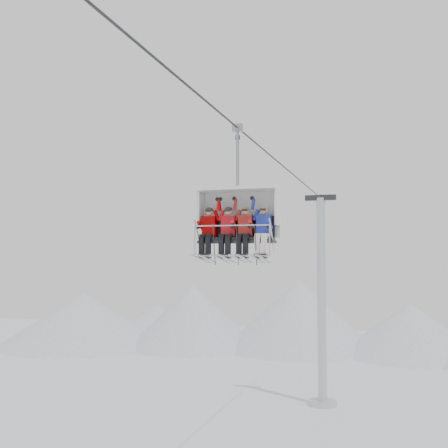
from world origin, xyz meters
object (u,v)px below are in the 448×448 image
(chairlift_carrier, at_px, (239,215))
(skier_far_left, at_px, (208,230))
(skier_center_left, at_px, (228,230))
(skier_far_right, at_px, (263,229))
(lift_tower_right, at_px, (322,314))
(skier_center_right, at_px, (245,230))

(chairlift_carrier, bearing_deg, skier_far_left, -160.49)
(skier_center_left, height_order, skier_far_right, same)
(skier_far_left, relative_size, skier_far_right, 1.00)
(skier_far_left, distance_m, skier_center_left, 0.60)
(lift_tower_right, relative_size, skier_far_left, 7.99)
(skier_far_right, bearing_deg, chairlift_carrier, 159.55)
(lift_tower_right, distance_m, skier_center_right, 21.23)
(lift_tower_right, relative_size, chairlift_carrier, 3.38)
(skier_center_left, relative_size, skier_far_right, 1.00)
(chairlift_carrier, distance_m, skier_far_right, 0.99)
(skier_center_left, xyz_separation_m, skier_center_right, (0.53, 0.00, 0.00))
(chairlift_carrier, bearing_deg, skier_center_left, -130.06)
(skier_center_left, distance_m, skier_far_right, 1.07)
(chairlift_carrier, distance_m, skier_center_right, 0.62)
(lift_tower_right, height_order, skier_center_right, lift_tower_right)
(skier_far_left, bearing_deg, chairlift_carrier, 19.51)
(skier_center_right, distance_m, skier_far_right, 0.54)
(lift_tower_right, height_order, chairlift_carrier, lift_tower_right)
(skier_center_right, bearing_deg, skier_center_left, 180.00)
(skier_center_left, bearing_deg, lift_tower_right, 89.30)
(skier_far_left, xyz_separation_m, skier_far_right, (1.67, 0.00, 0.00))
(lift_tower_right, bearing_deg, skier_far_right, -87.75)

